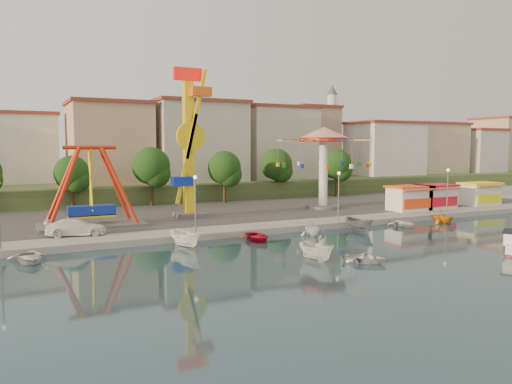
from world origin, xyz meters
TOP-DOWN VIEW (x-y plane):
  - ground at (0.00, 0.00)m, footprint 200.00×200.00m
  - quay_deck at (0.00, 62.00)m, footprint 200.00×100.00m
  - asphalt_pad at (0.00, 30.00)m, footprint 90.00×28.00m
  - hill_terrace at (0.00, 67.00)m, footprint 200.00×60.00m
  - pirate_ship_ride at (-15.96, 21.02)m, footprint 10.00×5.00m
  - kamikaze_tower at (-5.04, 22.74)m, footprint 3.83×3.10m
  - wave_swinger at (12.82, 22.93)m, footprint 11.60×11.60m
  - booth_left at (21.28, 16.49)m, footprint 5.40×3.78m
  - booth_mid at (25.62, 16.49)m, footprint 5.40×3.78m
  - booth_right at (34.00, 16.49)m, footprint 5.40×3.78m
  - lamp_post_1 at (-8.00, 13.00)m, footprint 0.14×0.14m
  - lamp_post_2 at (8.00, 13.00)m, footprint 0.14×0.14m
  - lamp_post_3 at (24.00, 13.00)m, footprint 0.14×0.14m
  - tree_1 at (-16.00, 36.24)m, footprint 4.35×4.35m
  - tree_2 at (-6.00, 35.81)m, footprint 5.02×5.02m
  - tree_3 at (4.00, 34.36)m, footprint 4.68×4.68m
  - tree_4 at (14.00, 37.35)m, footprint 4.86×4.86m
  - tree_5 at (24.00, 35.54)m, footprint 4.83×4.83m
  - building_1 at (-21.33, 51.38)m, footprint 12.33×9.01m
  - building_2 at (-8.19, 51.96)m, footprint 11.95×9.28m
  - building_3 at (5.60, 48.80)m, footprint 12.59×10.50m
  - building_4 at (19.07, 52.20)m, footprint 10.75×9.23m
  - building_5 at (32.37, 50.33)m, footprint 12.77×10.96m
  - building_6 at (44.15, 48.77)m, footprint 8.23×8.98m
  - building_7 at (56.03, 53.70)m, footprint 11.59×10.93m
  - building_8 at (69.93, 47.19)m, footprint 12.84×9.28m
  - building_9 at (83.46, 49.95)m, footprint 12.95×9.17m
  - minaret at (36.00, 54.00)m, footprint 2.80×2.80m
  - rowboat_a at (-0.08, -1.38)m, footprint 3.80×3.97m
  - skiff at (-2.88, 0.79)m, footprint 1.75×3.67m
  - van at (-18.02, 16.36)m, footprint 5.39×2.79m
  - moored_boat_0 at (-22.12, 9.80)m, footprint 3.02×4.03m
  - moored_boat_2 at (-10.04, 9.80)m, footprint 2.43×4.19m
  - moored_boat_3 at (-3.27, 9.80)m, footprint 2.86×3.83m
  - moored_boat_4 at (2.61, 9.80)m, footprint 2.72×3.06m
  - moored_boat_5 at (8.27, 9.80)m, footprint 1.76×3.74m
  - moored_boat_6 at (14.12, 9.80)m, footprint 2.63×3.58m
  - moored_boat_7 at (19.74, 9.80)m, footprint 2.94×3.27m

SIDE VIEW (x-z plane):
  - ground at x=0.00m, z-range 0.00..0.00m
  - quay_deck at x=0.00m, z-range 0.00..0.60m
  - rowboat_a at x=-0.08m, z-range 0.00..0.67m
  - moored_boat_6 at x=14.12m, z-range 0.00..0.72m
  - moored_boat_3 at x=-3.27m, z-range 0.00..0.76m
  - moored_boat_0 at x=-22.12m, z-range 0.00..0.79m
  - asphalt_pad at x=0.00m, z-range 0.60..0.61m
  - skiff at x=-2.88m, z-range 0.00..1.36m
  - moored_boat_5 at x=8.27m, z-range 0.00..1.39m
  - moored_boat_4 at x=2.61m, z-range 0.00..1.49m
  - moored_boat_2 at x=-10.04m, z-range 0.00..1.52m
  - moored_boat_7 at x=19.74m, z-range 0.00..1.53m
  - van at x=-18.02m, z-range 0.60..2.09m
  - hill_terrace at x=0.00m, z-range 0.00..3.00m
  - booth_left at x=21.28m, z-range 0.62..3.70m
  - booth_mid at x=25.62m, z-range 0.62..3.70m
  - booth_right at x=34.00m, z-range 0.62..3.70m
  - lamp_post_1 at x=-8.00m, z-range 0.60..5.60m
  - lamp_post_2 at x=8.00m, z-range 0.60..5.60m
  - lamp_post_3 at x=24.00m, z-range 0.60..5.60m
  - pirate_ship_ride at x=-15.96m, z-range 0.39..8.39m
  - tree_1 at x=-16.00m, z-range 1.80..8.60m
  - tree_3 at x=4.00m, z-range 1.90..9.21m
  - tree_5 at x=24.00m, z-range 1.94..9.48m
  - tree_4 at x=14.00m, z-range 1.95..9.55m
  - tree_2 at x=-6.00m, z-range 1.99..9.84m
  - building_1 at x=-21.33m, z-range 3.00..11.63m
  - building_7 at x=56.03m, z-range 3.00..11.76m
  - building_3 at x=5.60m, z-range 3.00..12.20m
  - building_9 at x=83.46m, z-range 3.00..12.21m
  - building_4 at x=19.07m, z-range 3.00..12.24m
  - wave_swinger at x=12.82m, z-range 3.00..13.40m
  - kamikaze_tower at x=-5.04m, z-range 0.35..16.85m
  - building_5 at x=32.37m, z-range 3.00..14.21m
  - building_2 at x=-8.19m, z-range 3.00..14.23m
  - building_6 at x=44.15m, z-range 3.00..15.36m
  - building_8 at x=69.93m, z-range 3.00..15.58m
  - minaret at x=36.00m, z-range 3.55..21.55m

